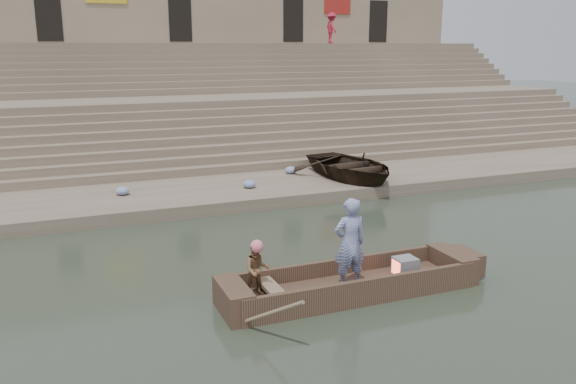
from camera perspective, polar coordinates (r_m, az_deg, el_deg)
ground at (r=15.29m, az=17.97°, el=-6.10°), size 120.00×120.00×0.00m
lower_landing at (r=21.68m, az=4.47°, el=0.93°), size 32.00×4.00×0.40m
mid_landing at (r=28.27m, az=-2.30°, el=6.48°), size 32.00×3.00×2.80m
upper_landing at (r=34.79m, az=-6.29°, el=9.79°), size 32.00×3.00×5.20m
ghat_steps at (r=29.81m, az=-3.42°, el=7.62°), size 32.00×11.00×5.20m
building_wall at (r=38.57m, az=-8.09°, el=14.59°), size 32.00×5.07×11.20m
main_rowboat at (r=12.60m, az=6.07°, el=-9.29°), size 5.00×1.30×0.22m
rowboat_trim at (r=12.61m, az=6.93°, el=-8.32°), size 6.04×2.63×1.76m
standing_man at (r=12.05m, az=5.95°, el=-4.96°), size 0.70×0.47×1.90m
rowing_man at (r=11.76m, az=-2.99°, el=-7.50°), size 0.59×0.49×1.09m
television at (r=13.11m, az=11.18°, el=-7.07°), size 0.46×0.42×0.40m
beached_rowboat at (r=21.39m, az=6.08°, el=2.52°), size 3.61×4.72×0.91m
pedestrian at (r=36.20m, az=4.23°, el=15.51°), size 0.76×1.20×1.77m
cloth_bundles at (r=21.41m, az=-0.69°, el=1.72°), size 10.04×2.21×0.26m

